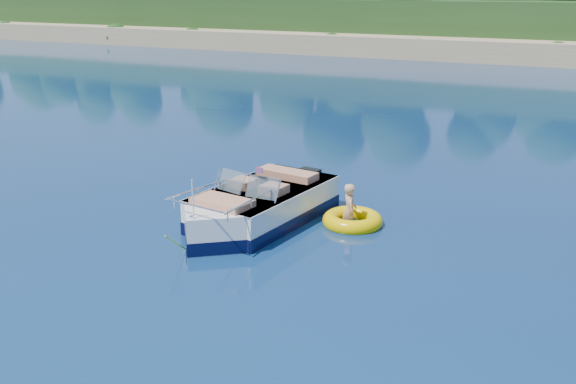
% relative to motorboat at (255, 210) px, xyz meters
% --- Properties ---
extents(ground, '(160.00, 160.00, 0.00)m').
position_rel_motorboat_xyz_m(ground, '(2.04, -0.43, -0.35)').
color(ground, '#091640').
rests_on(ground, ground).
extents(shoreline, '(170.00, 59.00, 6.00)m').
position_rel_motorboat_xyz_m(shoreline, '(2.04, 63.34, 0.63)').
color(shoreline, '#947956').
rests_on(shoreline, ground).
extents(motorboat, '(2.35, 5.34, 1.78)m').
position_rel_motorboat_xyz_m(motorboat, '(0.00, 0.00, 0.00)').
color(motorboat, white).
rests_on(motorboat, ground).
extents(tow_tube, '(1.46, 1.46, 0.36)m').
position_rel_motorboat_xyz_m(tow_tube, '(1.97, 0.96, -0.25)').
color(tow_tube, '#F3C300').
rests_on(tow_tube, ground).
extents(boy, '(0.65, 0.77, 1.40)m').
position_rel_motorboat_xyz_m(boy, '(1.87, 1.00, -0.35)').
color(boy, tan).
rests_on(boy, ground).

